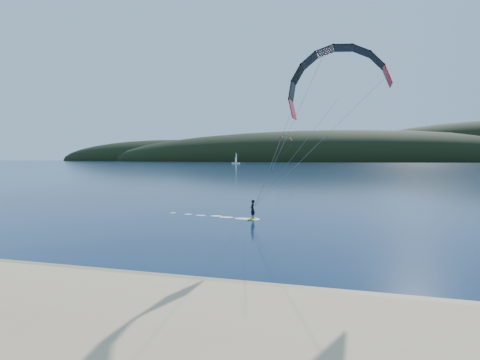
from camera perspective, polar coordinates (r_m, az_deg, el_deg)
name	(u,v)px	position (r m, az deg, el deg)	size (l,w,h in m)	color
ground	(62,310)	(19.14, -23.88, -16.53)	(1800.00, 1800.00, 0.00)	#071A35
wet_sand	(123,278)	(22.57, -16.30, -13.21)	(220.00, 2.50, 0.10)	#938256
headland	(351,161)	(759.11, 15.44, 2.56)	(1200.00, 310.00, 140.00)	black
kitesurfer_near	(335,102)	(34.68, 13.31, 10.77)	(24.03, 9.05, 15.36)	#A4D018
kitesurfer_far	(285,143)	(213.81, 6.40, 5.27)	(12.41, 5.11, 17.41)	#A4D018
sailboat	(236,163)	(431.45, -0.59, 2.44)	(8.92, 5.82, 12.85)	white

